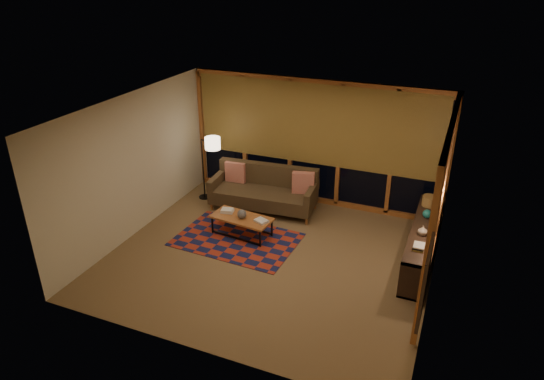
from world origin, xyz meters
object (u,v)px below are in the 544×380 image
at_px(sofa, 263,190).
at_px(bookshelf, 422,242).
at_px(floor_lamp, 203,166).
at_px(coffee_table, 242,226).

bearing_deg(sofa, bookshelf, -15.91).
distance_m(sofa, bookshelf, 3.40).
xyz_separation_m(floor_lamp, bookshelf, (4.77, -0.69, -0.42)).
distance_m(sofa, coffee_table, 1.18).
relative_size(sofa, coffee_table, 1.88).
relative_size(coffee_table, bookshelf, 0.45).
bearing_deg(bookshelf, coffee_table, -171.69).
bearing_deg(bookshelf, sofa, 168.66).
height_order(sofa, floor_lamp, floor_lamp).
xyz_separation_m(sofa, bookshelf, (3.33, -0.67, -0.12)).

